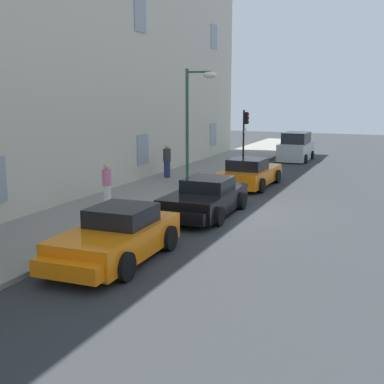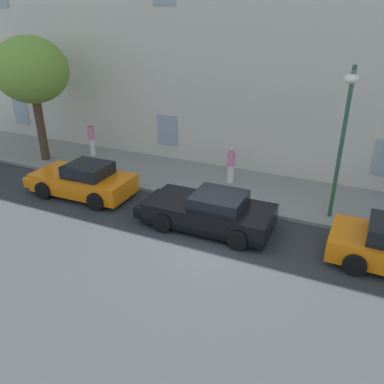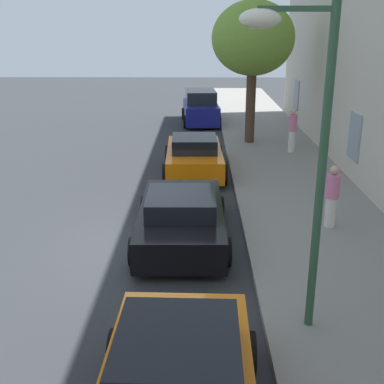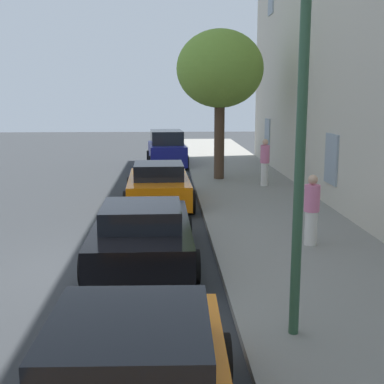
{
  "view_description": "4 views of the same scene",
  "coord_description": "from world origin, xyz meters",
  "px_view_note": "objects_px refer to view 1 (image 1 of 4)",
  "views": [
    {
      "loc": [
        -17.24,
        -5.9,
        4.35
      ],
      "look_at": [
        -0.81,
        1.02,
        0.88
      ],
      "focal_mm": 47.59,
      "sensor_mm": 36.0,
      "label": 1
    },
    {
      "loc": [
        3.93,
        -10.14,
        6.66
      ],
      "look_at": [
        -1.27,
        1.02,
        1.03
      ],
      "focal_mm": 35.45,
      "sensor_mm": 36.0,
      "label": 2
    },
    {
      "loc": [
        10.63,
        1.09,
        5.02
      ],
      "look_at": [
        -1.89,
        0.91,
        0.75
      ],
      "focal_mm": 45.93,
      "sensor_mm": 36.0,
      "label": 3
    },
    {
      "loc": [
        10.1,
        1.22,
        3.47
      ],
      "look_at": [
        0.51,
        1.68,
        1.67
      ],
      "focal_mm": 48.16,
      "sensor_mm": 36.0,
      "label": 4
    }
  ],
  "objects_px": {
    "sportscar_red_lead": "(114,239)",
    "hatchback_distant": "(296,148)",
    "street_lamp": "(197,106)",
    "pedestrian_bystander": "(107,184)",
    "traffic_light": "(245,129)",
    "pedestrian_admiring": "(167,161)",
    "sportscar_white_middle": "(250,173)",
    "sportscar_yellow_flank": "(203,200)"
  },
  "relations": [
    {
      "from": "hatchback_distant",
      "to": "traffic_light",
      "type": "bearing_deg",
      "value": 163.01
    },
    {
      "from": "traffic_light",
      "to": "street_lamp",
      "type": "height_order",
      "value": "street_lamp"
    },
    {
      "from": "pedestrian_admiring",
      "to": "hatchback_distant",
      "type": "bearing_deg",
      "value": -23.69
    },
    {
      "from": "sportscar_yellow_flank",
      "to": "hatchback_distant",
      "type": "height_order",
      "value": "hatchback_distant"
    },
    {
      "from": "sportscar_red_lead",
      "to": "sportscar_white_middle",
      "type": "height_order",
      "value": "sportscar_red_lead"
    },
    {
      "from": "hatchback_distant",
      "to": "traffic_light",
      "type": "xyz_separation_m",
      "value": [
        -5.72,
        1.75,
        1.57
      ]
    },
    {
      "from": "sportscar_yellow_flank",
      "to": "pedestrian_admiring",
      "type": "bearing_deg",
      "value": 35.2
    },
    {
      "from": "sportscar_red_lead",
      "to": "pedestrian_admiring",
      "type": "bearing_deg",
      "value": 19.36
    },
    {
      "from": "sportscar_white_middle",
      "to": "traffic_light",
      "type": "bearing_deg",
      "value": 20.58
    },
    {
      "from": "sportscar_white_middle",
      "to": "traffic_light",
      "type": "distance_m",
      "value": 4.97
    },
    {
      "from": "traffic_light",
      "to": "street_lamp",
      "type": "relative_size",
      "value": 0.63
    },
    {
      "from": "sportscar_red_lead",
      "to": "pedestrian_admiring",
      "type": "xyz_separation_m",
      "value": [
        12.06,
        4.24,
        0.37
      ]
    },
    {
      "from": "pedestrian_admiring",
      "to": "pedestrian_bystander",
      "type": "distance_m",
      "value": 6.83
    },
    {
      "from": "sportscar_red_lead",
      "to": "traffic_light",
      "type": "relative_size",
      "value": 1.38
    },
    {
      "from": "sportscar_yellow_flank",
      "to": "street_lamp",
      "type": "xyz_separation_m",
      "value": [
        3.91,
        1.87,
        3.22
      ]
    },
    {
      "from": "sportscar_white_middle",
      "to": "hatchback_distant",
      "type": "bearing_deg",
      "value": -0.68
    },
    {
      "from": "traffic_light",
      "to": "pedestrian_bystander",
      "type": "xyz_separation_m",
      "value": [
        -11.25,
        1.99,
        -1.43
      ]
    },
    {
      "from": "traffic_light",
      "to": "pedestrian_admiring",
      "type": "xyz_separation_m",
      "value": [
        -4.46,
        2.72,
        -1.4
      ]
    },
    {
      "from": "sportscar_red_lead",
      "to": "street_lamp",
      "type": "height_order",
      "value": "street_lamp"
    },
    {
      "from": "sportscar_yellow_flank",
      "to": "traffic_light",
      "type": "distance_m",
      "value": 11.11
    },
    {
      "from": "pedestrian_admiring",
      "to": "pedestrian_bystander",
      "type": "height_order",
      "value": "pedestrian_admiring"
    },
    {
      "from": "hatchback_distant",
      "to": "street_lamp",
      "type": "xyz_separation_m",
      "value": [
        -12.63,
        1.85,
        2.98
      ]
    },
    {
      "from": "sportscar_yellow_flank",
      "to": "pedestrian_bystander",
      "type": "bearing_deg",
      "value": 96.49
    },
    {
      "from": "street_lamp",
      "to": "pedestrian_bystander",
      "type": "distance_m",
      "value": 5.52
    },
    {
      "from": "street_lamp",
      "to": "hatchback_distant",
      "type": "bearing_deg",
      "value": -8.33
    },
    {
      "from": "street_lamp",
      "to": "pedestrian_bystander",
      "type": "xyz_separation_m",
      "value": [
        -4.34,
        1.89,
        -2.84
      ]
    },
    {
      "from": "sportscar_yellow_flank",
      "to": "pedestrian_bystander",
      "type": "distance_m",
      "value": 3.81
    },
    {
      "from": "hatchback_distant",
      "to": "pedestrian_bystander",
      "type": "height_order",
      "value": "hatchback_distant"
    },
    {
      "from": "hatchback_distant",
      "to": "pedestrian_admiring",
      "type": "xyz_separation_m",
      "value": [
        -10.18,
        4.47,
        0.17
      ]
    },
    {
      "from": "sportscar_red_lead",
      "to": "hatchback_distant",
      "type": "xyz_separation_m",
      "value": [
        22.24,
        -0.23,
        0.2
      ]
    },
    {
      "from": "sportscar_red_lead",
      "to": "pedestrian_bystander",
      "type": "xyz_separation_m",
      "value": [
        5.27,
        3.51,
        0.34
      ]
    },
    {
      "from": "sportscar_red_lead",
      "to": "hatchback_distant",
      "type": "distance_m",
      "value": 22.24
    },
    {
      "from": "sportscar_red_lead",
      "to": "pedestrian_admiring",
      "type": "distance_m",
      "value": 12.79
    },
    {
      "from": "sportscar_red_lead",
      "to": "hatchback_distant",
      "type": "bearing_deg",
      "value": -0.59
    },
    {
      "from": "street_lamp",
      "to": "pedestrian_bystander",
      "type": "bearing_deg",
      "value": 156.48
    },
    {
      "from": "pedestrian_bystander",
      "to": "sportscar_white_middle",
      "type": "bearing_deg",
      "value": -27.64
    },
    {
      "from": "traffic_light",
      "to": "street_lamp",
      "type": "bearing_deg",
      "value": 179.16
    },
    {
      "from": "hatchback_distant",
      "to": "pedestrian_admiring",
      "type": "distance_m",
      "value": 11.12
    },
    {
      "from": "sportscar_yellow_flank",
      "to": "pedestrian_bystander",
      "type": "height_order",
      "value": "pedestrian_bystander"
    },
    {
      "from": "sportscar_red_lead",
      "to": "pedestrian_admiring",
      "type": "height_order",
      "value": "pedestrian_admiring"
    },
    {
      "from": "street_lamp",
      "to": "pedestrian_admiring",
      "type": "bearing_deg",
      "value": 46.87
    },
    {
      "from": "traffic_light",
      "to": "sportscar_yellow_flank",
      "type": "bearing_deg",
      "value": -170.7
    }
  ]
}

